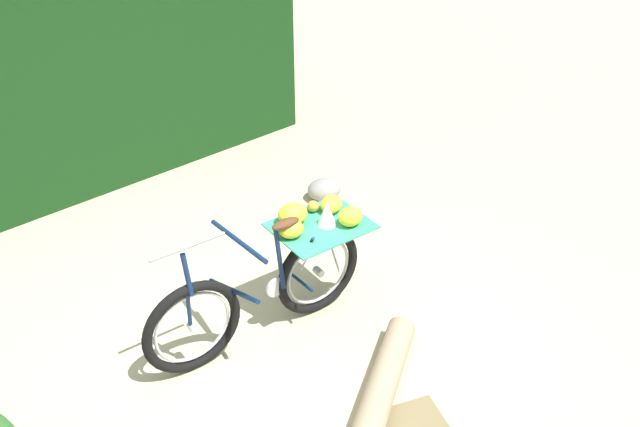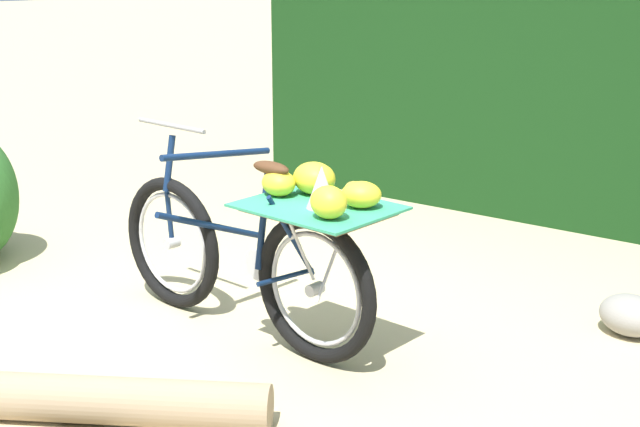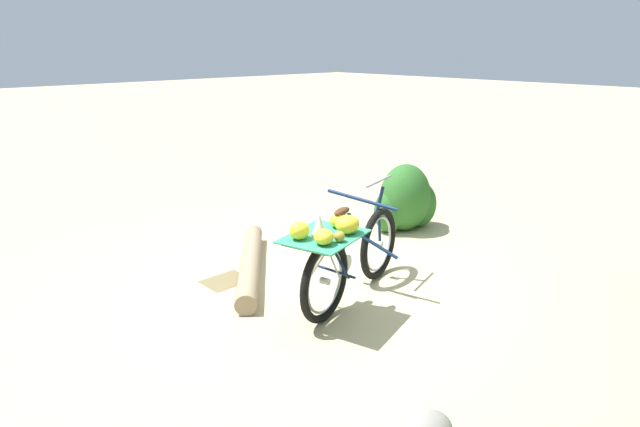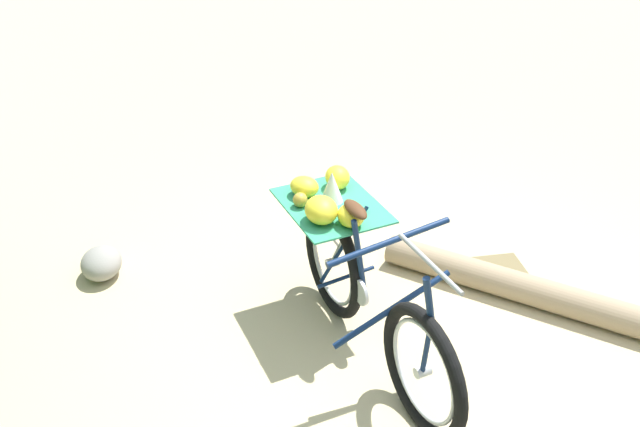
{
  "view_description": "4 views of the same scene",
  "coord_description": "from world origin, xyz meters",
  "views": [
    {
      "loc": [
        -0.9,
        -3.5,
        3.5
      ],
      "look_at": [
        0.56,
        0.43,
        0.78
      ],
      "focal_mm": 37.97,
      "sensor_mm": 36.0,
      "label": 1
    },
    {
      "loc": [
        3.9,
        -1.89,
        1.93
      ],
      "look_at": [
        0.51,
        0.31,
        0.74
      ],
      "focal_mm": 51.41,
      "sensor_mm": 36.0,
      "label": 2
    },
    {
      "loc": [
        3.4,
        3.31,
        2.28
      ],
      "look_at": [
        0.54,
        0.27,
        0.97
      ],
      "focal_mm": 30.39,
      "sensor_mm": 36.0,
      "label": 3
    },
    {
      "loc": [
        -2.87,
        0.94,
        2.82
      ],
      "look_at": [
        0.45,
        0.37,
        0.76
      ],
      "focal_mm": 37.34,
      "sensor_mm": 36.0,
      "label": 4
    }
  ],
  "objects": [
    {
      "name": "ground_plane",
      "position": [
        0.0,
        0.0,
        0.0
      ],
      "size": [
        60.0,
        60.0,
        0.0
      ],
      "primitive_type": "plane",
      "color": "#C6B284"
    },
    {
      "name": "foliage_hedge",
      "position": [
        -0.84,
        3.15,
        1.46
      ],
      "size": [
        4.47,
        2.42,
        2.92
      ],
      "primitive_type": "cube",
      "rotation": [
        0.0,
        0.0,
        0.36
      ],
      "color": "#143814",
      "rests_on": "ground_plane"
    },
    {
      "name": "bicycle",
      "position": [
        0.12,
        0.19,
        0.5
      ],
      "size": [
        1.79,
        0.89,
        1.03
      ],
      "rotation": [
        0.0,
        0.0,
        -2.87
      ],
      "color": "black",
      "rests_on": "ground_plane"
    },
    {
      "name": "path_stone",
      "position": [
        1.12,
        1.81,
        0.1
      ],
      "size": [
        0.33,
        0.28,
        0.21
      ],
      "primitive_type": "ellipsoid",
      "color": "gray",
      "rests_on": "ground_plane"
    },
    {
      "name": "leaf_litter_patch",
      "position": [
        0.67,
        -0.98,
        0.0
      ],
      "size": [
        0.44,
        0.36,
        0.01
      ],
      "primitive_type": "cube",
      "color": "olive",
      "rests_on": "ground_plane"
    }
  ]
}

